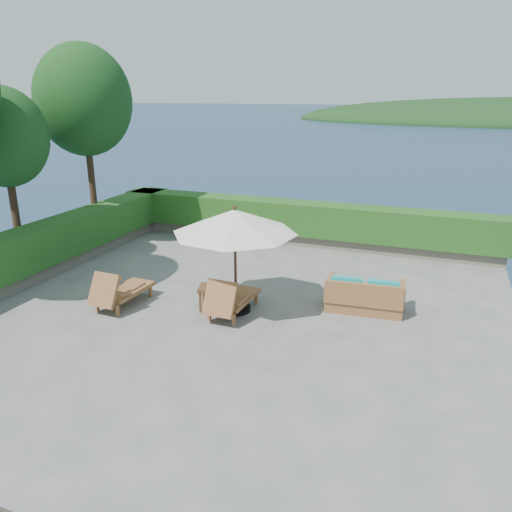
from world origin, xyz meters
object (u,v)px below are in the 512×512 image
at_px(lounge_left, 120,290).
at_px(side_table, 211,291).
at_px(wicker_loveseat, 364,297).
at_px(patio_umbrella, 235,222).
at_px(lounge_right, 231,298).

xyz_separation_m(lounge_left, side_table, (2.00, 0.58, 0.06)).
xyz_separation_m(lounge_left, wicker_loveseat, (5.22, 1.73, -0.07)).
height_order(patio_umbrella, wicker_loveseat, patio_umbrella).
height_order(lounge_right, wicker_loveseat, lounge_right).
bearing_deg(lounge_left, patio_umbrella, 19.13).
bearing_deg(side_table, wicker_loveseat, 19.66).
relative_size(side_table, wicker_loveseat, 0.36).
bearing_deg(lounge_left, lounge_right, 13.80).
bearing_deg(wicker_loveseat, lounge_right, -159.04).
bearing_deg(lounge_right, wicker_loveseat, 27.10).
xyz_separation_m(patio_umbrella, wicker_loveseat, (2.67, 1.02, -1.71)).
relative_size(lounge_left, wicker_loveseat, 0.94).
distance_m(side_table, wicker_loveseat, 3.42).
bearing_deg(patio_umbrella, side_table, -166.76).
xyz_separation_m(patio_umbrella, side_table, (-0.55, -0.13, -1.58)).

